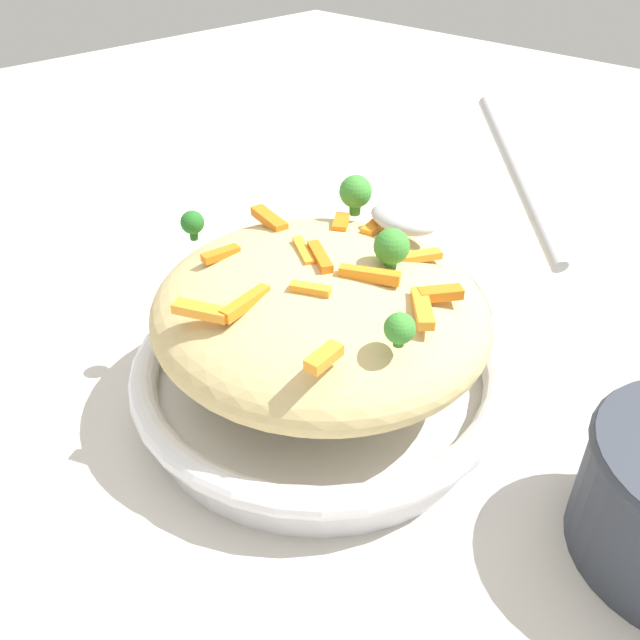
# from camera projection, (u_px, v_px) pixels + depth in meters

# --- Properties ---
(ground_plane) EXTENTS (2.40, 2.40, 0.00)m
(ground_plane) POSITION_uv_depth(u_px,v_px,m) (320.00, 398.00, 0.52)
(ground_plane) COLOR beige
(serving_bowl) EXTENTS (0.29, 0.29, 0.05)m
(serving_bowl) POSITION_uv_depth(u_px,v_px,m) (320.00, 374.00, 0.51)
(serving_bowl) COLOR silver
(serving_bowl) RESTS_ON ground_plane
(pasta_mound) EXTENTS (0.25, 0.24, 0.08)m
(pasta_mound) POSITION_uv_depth(u_px,v_px,m) (320.00, 310.00, 0.47)
(pasta_mound) COLOR #D1BA7A
(pasta_mound) RESTS_ON serving_bowl
(carrot_piece_0) EXTENTS (0.04, 0.03, 0.01)m
(carrot_piece_0) POSITION_uv_depth(u_px,v_px,m) (319.00, 262.00, 0.44)
(carrot_piece_0) COLOR orange
(carrot_piece_0) RESTS_ON pasta_mound
(carrot_piece_1) EXTENTS (0.01, 0.03, 0.01)m
(carrot_piece_1) POSITION_uv_depth(u_px,v_px,m) (324.00, 357.00, 0.37)
(carrot_piece_1) COLOR orange
(carrot_piece_1) RESTS_ON pasta_mound
(carrot_piece_2) EXTENTS (0.04, 0.02, 0.01)m
(carrot_piece_2) POSITION_uv_depth(u_px,v_px,m) (269.00, 219.00, 0.51)
(carrot_piece_2) COLOR orange
(carrot_piece_2) RESTS_ON pasta_mound
(carrot_piece_3) EXTENTS (0.02, 0.03, 0.01)m
(carrot_piece_3) POSITION_uv_depth(u_px,v_px,m) (420.00, 256.00, 0.46)
(carrot_piece_3) COLOR orange
(carrot_piece_3) RESTS_ON pasta_mound
(carrot_piece_4) EXTENTS (0.04, 0.03, 0.01)m
(carrot_piece_4) POSITION_uv_depth(u_px,v_px,m) (369.00, 275.00, 0.43)
(carrot_piece_4) COLOR orange
(carrot_piece_4) RESTS_ON pasta_mound
(carrot_piece_5) EXTENTS (0.03, 0.02, 0.01)m
(carrot_piece_5) POSITION_uv_depth(u_px,v_px,m) (310.00, 289.00, 0.42)
(carrot_piece_5) COLOR orange
(carrot_piece_5) RESTS_ON pasta_mound
(carrot_piece_6) EXTENTS (0.01, 0.03, 0.01)m
(carrot_piece_6) POSITION_uv_depth(u_px,v_px,m) (221.00, 254.00, 0.47)
(carrot_piece_6) COLOR orange
(carrot_piece_6) RESTS_ON pasta_mound
(carrot_piece_7) EXTENTS (0.02, 0.04, 0.01)m
(carrot_piece_7) POSITION_uv_depth(u_px,v_px,m) (378.00, 224.00, 0.50)
(carrot_piece_7) COLOR orange
(carrot_piece_7) RESTS_ON pasta_mound
(carrot_piece_8) EXTENTS (0.03, 0.03, 0.01)m
(carrot_piece_8) POSITION_uv_depth(u_px,v_px,m) (440.00, 293.00, 0.42)
(carrot_piece_8) COLOR orange
(carrot_piece_8) RESTS_ON pasta_mound
(carrot_piece_9) EXTENTS (0.01, 0.04, 0.01)m
(carrot_piece_9) POSITION_uv_depth(u_px,v_px,m) (248.00, 304.00, 0.41)
(carrot_piece_9) COLOR orange
(carrot_piece_9) RESTS_ON pasta_mound
(carrot_piece_10) EXTENTS (0.02, 0.03, 0.01)m
(carrot_piece_10) POSITION_uv_depth(u_px,v_px,m) (341.00, 223.00, 0.50)
(carrot_piece_10) COLOR orange
(carrot_piece_10) RESTS_ON pasta_mound
(carrot_piece_11) EXTENTS (0.04, 0.03, 0.01)m
(carrot_piece_11) POSITION_uv_depth(u_px,v_px,m) (201.00, 311.00, 0.41)
(carrot_piece_11) COLOR orange
(carrot_piece_11) RESTS_ON pasta_mound
(carrot_piece_12) EXTENTS (0.04, 0.04, 0.01)m
(carrot_piece_12) POSITION_uv_depth(u_px,v_px,m) (422.00, 308.00, 0.41)
(carrot_piece_12) COLOR orange
(carrot_piece_12) RESTS_ON pasta_mound
(carrot_piece_13) EXTENTS (0.04, 0.03, 0.01)m
(carrot_piece_13) POSITION_uv_depth(u_px,v_px,m) (303.00, 252.00, 0.46)
(carrot_piece_13) COLOR orange
(carrot_piece_13) RESTS_ON pasta_mound
(broccoli_floret_0) EXTENTS (0.03, 0.03, 0.03)m
(broccoli_floret_0) POSITION_uv_depth(u_px,v_px,m) (356.00, 192.00, 0.51)
(broccoli_floret_0) COLOR #377928
(broccoli_floret_0) RESTS_ON pasta_mound
(broccoli_floret_1) EXTENTS (0.02, 0.02, 0.02)m
(broccoli_floret_1) POSITION_uv_depth(u_px,v_px,m) (192.00, 223.00, 0.48)
(broccoli_floret_1) COLOR #205B1C
(broccoli_floret_1) RESTS_ON pasta_mound
(broccoli_floret_2) EXTENTS (0.02, 0.02, 0.02)m
(broccoli_floret_2) POSITION_uv_depth(u_px,v_px,m) (400.00, 329.00, 0.38)
(broccoli_floret_2) COLOR #377928
(broccoli_floret_2) RESTS_ON pasta_mound
(broccoli_floret_3) EXTENTS (0.02, 0.02, 0.03)m
(broccoli_floret_3) POSITION_uv_depth(u_px,v_px,m) (392.00, 247.00, 0.44)
(broccoli_floret_3) COLOR #377928
(broccoli_floret_3) RESTS_ON pasta_mound
(serving_spoon) EXTENTS (0.15, 0.15, 0.07)m
(serving_spoon) POSITION_uv_depth(u_px,v_px,m) (449.00, 202.00, 0.49)
(serving_spoon) COLOR #B7B7BC
(serving_spoon) RESTS_ON pasta_mound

